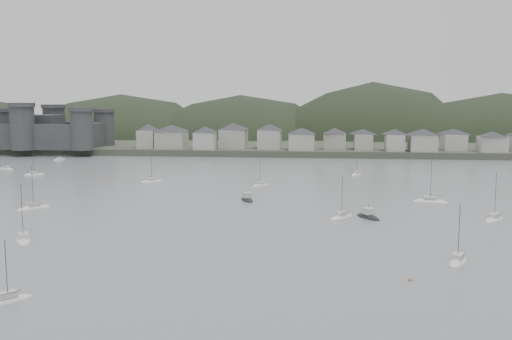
# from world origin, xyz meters

# --- Properties ---
(ground) EXTENTS (900.00, 900.00, 0.00)m
(ground) POSITION_xyz_m (0.00, 0.00, 0.00)
(ground) COLOR slate
(ground) RESTS_ON ground
(far_shore_land) EXTENTS (900.00, 250.00, 3.00)m
(far_shore_land) POSITION_xyz_m (0.00, 295.00, 1.50)
(far_shore_land) COLOR #383D2D
(far_shore_land) RESTS_ON ground
(forested_ridge) EXTENTS (851.55, 103.94, 102.57)m
(forested_ridge) POSITION_xyz_m (4.83, 269.40, -11.28)
(forested_ridge) COLOR black
(forested_ridge) RESTS_ON ground
(castle) EXTENTS (66.00, 43.00, 20.00)m
(castle) POSITION_xyz_m (-120.00, 179.80, 10.96)
(castle) COLOR #353538
(castle) RESTS_ON far_shore_land
(waterfront_town) EXTENTS (451.48, 28.46, 12.92)m
(waterfront_town) POSITION_xyz_m (50.59, 183.34, 8.66)
(waterfront_town) COLOR gray
(waterfront_town) RESTS_ON far_shore_land
(moored_fleet) EXTENTS (248.64, 176.51, 13.42)m
(moored_fleet) POSITION_xyz_m (-15.72, 53.14, 0.18)
(moored_fleet) COLOR white
(moored_fleet) RESTS_ON ground
(motor_launch_near) EXTENTS (6.30, 7.94, 3.83)m
(motor_launch_near) POSITION_xyz_m (29.24, 39.29, 0.29)
(motor_launch_near) COLOR black
(motor_launch_near) RESTS_ON ground
(motor_launch_far) EXTENTS (5.02, 7.50, 3.70)m
(motor_launch_far) POSITION_xyz_m (-0.44, 58.06, 0.30)
(motor_launch_far) COLOR black
(motor_launch_far) RESTS_ON ground
(mooring_buoys) EXTENTS (162.92, 115.95, 0.70)m
(mooring_buoys) POSITION_xyz_m (-12.69, 59.48, 0.15)
(mooring_buoys) COLOR #C98043
(mooring_buoys) RESTS_ON ground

